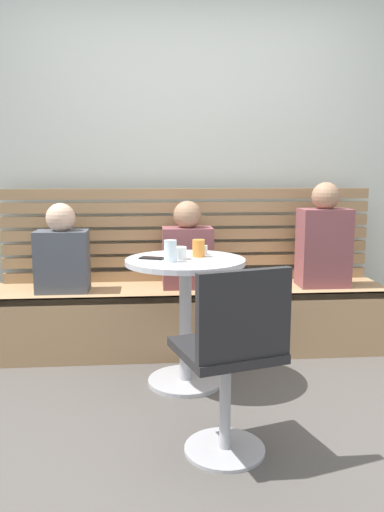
{
  "coord_description": "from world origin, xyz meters",
  "views": [
    {
      "loc": [
        -0.28,
        -2.18,
        1.22
      ],
      "look_at": [
        -0.04,
        0.66,
        0.75
      ],
      "focal_mm": 35.46,
      "sensor_mm": 36.0,
      "label": 1
    }
  ],
  "objects_px": {
    "cup_espresso_small": "(203,250)",
    "cup_tumbler_orange": "(198,248)",
    "phone_on_table": "(152,258)",
    "person_adult": "(324,240)",
    "cup_ceramic_white": "(180,253)",
    "cafe_table": "(185,297)",
    "white_chair": "(232,356)",
    "person_child_middle": "(62,253)",
    "cup_glass_tall": "(170,251)",
    "booth_bench": "(191,318)",
    "person_child_left": "(187,250)"
  },
  "relations": [
    {
      "from": "cup_espresso_small",
      "to": "cup_tumbler_orange",
      "type": "bearing_deg",
      "value": -114.29
    },
    {
      "from": "phone_on_table",
      "to": "person_adult",
      "type": "bearing_deg",
      "value": -43.0
    },
    {
      "from": "cup_tumbler_orange",
      "to": "cup_ceramic_white",
      "type": "xyz_separation_m",
      "value": [
        -0.11,
        -0.07,
        -0.02
      ]
    },
    {
      "from": "cafe_table",
      "to": "white_chair",
      "type": "xyz_separation_m",
      "value": [
        0.14,
        -0.81,
        -0.05
      ]
    },
    {
      "from": "white_chair",
      "to": "cup_ceramic_white",
      "type": "height_order",
      "value": "white_chair"
    },
    {
      "from": "person_child_middle",
      "to": "cup_espresso_small",
      "type": "xyz_separation_m",
      "value": [
        0.89,
        -0.4,
        0.07
      ]
    },
    {
      "from": "cafe_table",
      "to": "cup_glass_tall",
      "type": "xyz_separation_m",
      "value": [
        -0.09,
        -0.09,
        0.28
      ]
    },
    {
      "from": "cup_glass_tall",
      "to": "cup_tumbler_orange",
      "type": "height_order",
      "value": "cup_glass_tall"
    },
    {
      "from": "cup_glass_tall",
      "to": "phone_on_table",
      "type": "distance_m",
      "value": 0.16
    },
    {
      "from": "booth_bench",
      "to": "cafe_table",
      "type": "xyz_separation_m",
      "value": [
        -0.08,
        -0.57,
        0.3
      ]
    },
    {
      "from": "cafe_table",
      "to": "person_adult",
      "type": "distance_m",
      "value": 1.16
    },
    {
      "from": "person_child_middle",
      "to": "cup_tumbler_orange",
      "type": "distance_m",
      "value": 0.98
    },
    {
      "from": "person_child_left",
      "to": "cup_espresso_small",
      "type": "xyz_separation_m",
      "value": [
        0.06,
        -0.45,
        0.07
      ]
    },
    {
      "from": "person_adult",
      "to": "cup_ceramic_white",
      "type": "bearing_deg",
      "value": -151.36
    },
    {
      "from": "person_child_middle",
      "to": "cup_glass_tall",
      "type": "height_order",
      "value": "person_child_middle"
    },
    {
      "from": "white_chair",
      "to": "person_child_middle",
      "type": "relative_size",
      "value": 1.45
    },
    {
      "from": "person_child_left",
      "to": "cup_ceramic_white",
      "type": "relative_size",
      "value": 7.42
    },
    {
      "from": "phone_on_table",
      "to": "person_child_middle",
      "type": "bearing_deg",
      "value": 71.14
    },
    {
      "from": "cup_glass_tall",
      "to": "cup_espresso_small",
      "type": "distance_m",
      "value": 0.31
    },
    {
      "from": "cup_glass_tall",
      "to": "phone_on_table",
      "type": "relative_size",
      "value": 0.86
    },
    {
      "from": "booth_bench",
      "to": "person_child_left",
      "type": "xyz_separation_m",
      "value": [
        -0.02,
        0.02,
        0.48
      ]
    },
    {
      "from": "cup_tumbler_orange",
      "to": "cup_ceramic_white",
      "type": "relative_size",
      "value": 1.25
    },
    {
      "from": "person_adult",
      "to": "cafe_table",
      "type": "bearing_deg",
      "value": -151.03
    },
    {
      "from": "person_adult",
      "to": "cup_espresso_small",
      "type": "height_order",
      "value": "person_adult"
    },
    {
      "from": "cup_espresso_small",
      "to": "phone_on_table",
      "type": "xyz_separation_m",
      "value": [
        -0.3,
        -0.12,
        -0.02
      ]
    },
    {
      "from": "person_adult",
      "to": "person_child_left",
      "type": "xyz_separation_m",
      "value": [
        -0.94,
        0.04,
        -0.06
      ]
    },
    {
      "from": "cafe_table",
      "to": "person_child_middle",
      "type": "bearing_deg",
      "value": 145.23
    },
    {
      "from": "cup_espresso_small",
      "to": "cup_glass_tall",
      "type": "bearing_deg",
      "value": -131.26
    },
    {
      "from": "cafe_table",
      "to": "phone_on_table",
      "type": "xyz_separation_m",
      "value": [
        -0.19,
        0.02,
        0.23
      ]
    },
    {
      "from": "person_adult",
      "to": "phone_on_table",
      "type": "distance_m",
      "value": 1.3
    },
    {
      "from": "white_chair",
      "to": "person_adult",
      "type": "relative_size",
      "value": 1.18
    },
    {
      "from": "cafe_table",
      "to": "person_child_left",
      "type": "height_order",
      "value": "person_child_left"
    },
    {
      "from": "white_chair",
      "to": "person_child_middle",
      "type": "bearing_deg",
      "value": 124.09
    },
    {
      "from": "booth_bench",
      "to": "cafe_table",
      "type": "distance_m",
      "value": 0.65
    },
    {
      "from": "cup_tumbler_orange",
      "to": "cup_espresso_small",
      "type": "height_order",
      "value": "cup_tumbler_orange"
    },
    {
      "from": "white_chair",
      "to": "cup_ceramic_white",
      "type": "distance_m",
      "value": 0.88
    },
    {
      "from": "cafe_table",
      "to": "cup_tumbler_orange",
      "type": "height_order",
      "value": "cup_tumbler_orange"
    },
    {
      "from": "cup_ceramic_white",
      "to": "booth_bench",
      "type": "bearing_deg",
      "value": 78.87
    },
    {
      "from": "person_adult",
      "to": "cup_tumbler_orange",
      "type": "bearing_deg",
      "value": -151.92
    },
    {
      "from": "cup_ceramic_white",
      "to": "phone_on_table",
      "type": "distance_m",
      "value": 0.16
    },
    {
      "from": "cafe_table",
      "to": "cup_glass_tall",
      "type": "distance_m",
      "value": 0.31
    },
    {
      "from": "white_chair",
      "to": "cup_glass_tall",
      "type": "distance_m",
      "value": 0.83
    },
    {
      "from": "cup_glass_tall",
      "to": "phone_on_table",
      "type": "height_order",
      "value": "cup_glass_tall"
    },
    {
      "from": "person_adult",
      "to": "cup_tumbler_orange",
      "type": "height_order",
      "value": "person_adult"
    },
    {
      "from": "person_child_left",
      "to": "cup_glass_tall",
      "type": "bearing_deg",
      "value": -101.97
    },
    {
      "from": "person_adult",
      "to": "person_child_left",
      "type": "bearing_deg",
      "value": 177.39
    },
    {
      "from": "person_child_middle",
      "to": "person_adult",
      "type": "bearing_deg",
      "value": 0.42
    },
    {
      "from": "person_adult",
      "to": "person_child_left",
      "type": "relative_size",
      "value": 1.21
    },
    {
      "from": "booth_bench",
      "to": "person_adult",
      "type": "distance_m",
      "value": 1.06
    },
    {
      "from": "person_adult",
      "to": "cup_tumbler_orange",
      "type": "xyz_separation_m",
      "value": [
        -0.92,
        -0.49,
        0.03
      ]
    }
  ]
}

